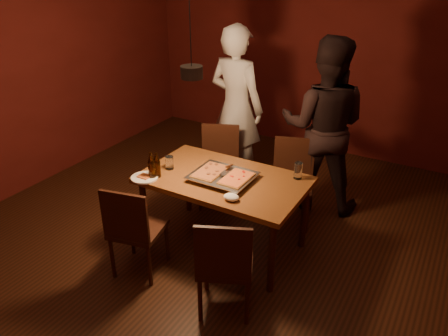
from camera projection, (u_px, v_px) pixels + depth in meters
The scene contains 19 objects.
room_shell at pixel (193, 114), 3.64m from camera, with size 6.00×6.00×6.00m.
dining_table at pixel (224, 185), 4.04m from camera, with size 1.50×0.90×0.75m.
chair_far_left at pixel (219, 158), 4.90m from camera, with size 0.55×0.55×0.49m.
chair_far_right at pixel (293, 173), 4.55m from camera, with size 0.54×0.54×0.49m.
chair_near_left at pixel (132, 224), 3.71m from camera, with size 0.50×0.50×0.49m.
chair_near_right at pixel (224, 259), 3.28m from camera, with size 0.56×0.56×0.49m.
pizza_tray at pixel (223, 177), 3.97m from camera, with size 0.55×0.45×0.05m, color silver.
pizza_meat at pixel (210, 171), 4.00m from camera, with size 0.23×0.36×0.02m, color maroon.
pizza_cheese at pixel (237, 178), 3.88m from camera, with size 0.22×0.34×0.02m, color gold.
spatula at pixel (223, 173), 3.96m from camera, with size 0.09×0.24×0.04m, color silver, non-canonical shape.
beer_bottle_a at pixel (152, 166), 3.94m from camera, with size 0.07×0.07×0.25m.
beer_bottle_b at pixel (157, 165), 3.98m from camera, with size 0.06×0.06×0.24m.
water_glass_left at pixel (169, 163), 4.15m from camera, with size 0.08×0.08×0.13m, color silver.
water_glass_right at pixel (298, 171), 3.96m from camera, with size 0.08×0.08×0.16m, color silver.
plate_slice at pixel (144, 177), 3.99m from camera, with size 0.25×0.25×0.03m.
napkin at pixel (231, 197), 3.64m from camera, with size 0.14×0.10×0.06m, color white.
diner_white at pixel (236, 108), 5.14m from camera, with size 0.70×0.46×1.93m, color silver.
diner_dark at pixel (323, 126), 4.63m from camera, with size 0.92×0.72×1.90m, color black.
pendant_lamp at pixel (192, 71), 3.47m from camera, with size 0.18×0.18×1.10m.
Camera 1 is at (1.96, -2.86, 2.62)m, focal length 35.00 mm.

